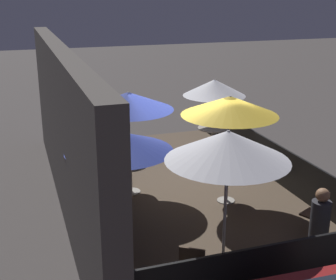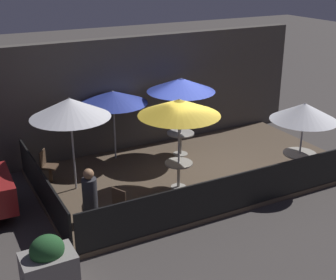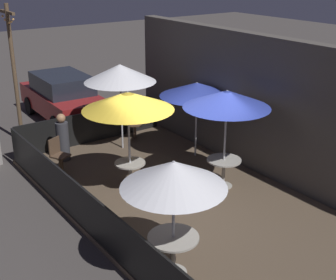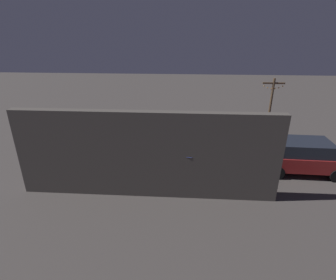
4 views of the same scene
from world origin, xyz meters
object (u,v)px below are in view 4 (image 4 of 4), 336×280
(patio_umbrella_0, at_px, (146,130))
(patio_umbrella_3, at_px, (226,126))
(parked_car_0, at_px, (303,156))
(patio_umbrella_2, at_px, (174,117))
(dining_table_0, at_px, (147,163))
(light_post, at_px, (269,114))
(patio_umbrella_1, at_px, (118,115))
(patio_chair_0, at_px, (237,168))
(dining_table_1, at_px, (119,137))
(patron_0, at_px, (223,143))
(patio_umbrella_4, at_px, (189,143))
(dining_table_2, at_px, (174,147))
(patio_chair_1, at_px, (210,142))
(planter_box, at_px, (243,135))

(patio_umbrella_0, bearing_deg, patio_umbrella_3, -168.49)
(patio_umbrella_3, bearing_deg, parked_car_0, -177.33)
(patio_umbrella_2, distance_m, patio_umbrella_3, 2.71)
(patio_umbrella_0, distance_m, patio_umbrella_2, 2.25)
(dining_table_0, bearing_deg, light_post, -154.87)
(patio_umbrella_2, xyz_separation_m, light_post, (-4.95, -0.93, -0.03))
(patio_umbrella_1, bearing_deg, patio_chair_0, 153.74)
(dining_table_1, xyz_separation_m, light_post, (-8.13, 0.14, 1.60))
(patio_umbrella_3, height_order, patron_0, patio_umbrella_3)
(patio_umbrella_0, relative_size, patio_umbrella_4, 1.15)
(patio_umbrella_1, xyz_separation_m, dining_table_2, (-3.18, 1.06, -1.37))
(patio_chair_1, bearing_deg, light_post, 153.62)
(patio_umbrella_2, xyz_separation_m, patio_umbrella_4, (-0.74, 2.59, -0.30))
(dining_table_0, distance_m, dining_table_2, 2.25)
(patio_umbrella_1, xyz_separation_m, patio_chair_0, (-6.14, 3.03, -1.44))
(patio_chair_0, bearing_deg, planter_box, -70.67)
(dining_table_0, relative_size, dining_table_2, 1.14)
(patio_umbrella_4, height_order, patron_0, patio_umbrella_4)
(patio_umbrella_0, distance_m, patio_chair_1, 4.61)
(dining_table_1, xyz_separation_m, parked_car_0, (-9.35, 2.09, 0.13))
(patio_umbrella_2, relative_size, planter_box, 2.11)
(patio_umbrella_4, xyz_separation_m, patron_0, (-1.88, -3.14, -1.31))
(patio_chair_0, bearing_deg, patio_umbrella_2, 0.00)
(patio_umbrella_2, height_order, patio_chair_0, patio_umbrella_2)
(patio_umbrella_1, distance_m, patio_chair_0, 7.00)
(patio_chair_1, distance_m, patron_0, 0.76)
(dining_table_0, relative_size, dining_table_1, 0.93)
(dining_table_0, bearing_deg, patio_chair_1, -137.39)
(patio_umbrella_4, relative_size, dining_table_0, 2.54)
(patio_umbrella_4, bearing_deg, patio_umbrella_2, -74.01)
(patio_umbrella_1, height_order, patio_chair_0, patio_umbrella_1)
(dining_table_2, bearing_deg, patio_umbrella_1, -18.46)
(dining_table_2, distance_m, light_post, 5.30)
(dining_table_0, height_order, patio_chair_1, patio_chair_1)
(patio_umbrella_1, xyz_separation_m, patio_chair_1, (-5.18, 0.10, -1.44))
(dining_table_1, relative_size, light_post, 0.22)
(dining_table_2, bearing_deg, dining_table_1, -18.46)
(patio_umbrella_1, distance_m, patio_chair_1, 5.38)
(patio_umbrella_0, relative_size, patron_0, 1.82)
(patio_umbrella_3, distance_m, patio_chair_1, 2.82)
(patio_chair_0, relative_size, patio_chair_1, 1.00)
(patio_umbrella_2, xyz_separation_m, patio_chair_1, (-2.00, -0.96, -1.74))
(patio_chair_1, relative_size, patron_0, 0.68)
(dining_table_1, distance_m, light_post, 8.29)
(patio_umbrella_3, xyz_separation_m, dining_table_2, (2.43, -1.21, -1.68))
(dining_table_1, distance_m, patio_chair_1, 5.18)
(patio_umbrella_4, bearing_deg, patio_umbrella_1, -42.95)
(patio_umbrella_3, bearing_deg, patio_umbrella_2, -26.38)
(patio_umbrella_1, xyz_separation_m, planter_box, (-7.23, -1.25, -1.54))
(patio_umbrella_0, relative_size, parked_car_0, 0.57)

